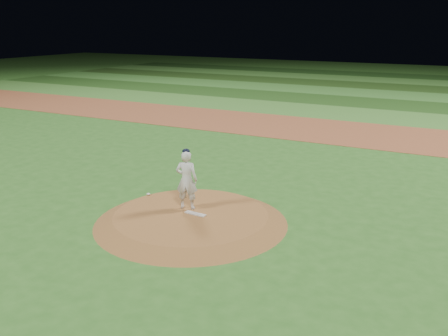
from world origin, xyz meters
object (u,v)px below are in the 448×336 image
at_px(rosin_bag, 148,194).
at_px(pitcher_on_mound, 187,179).
at_px(pitchers_mound, 191,218).
at_px(pitching_rubber, 195,214).

distance_m(rosin_bag, pitcher_on_mound, 1.95).
height_order(pitchers_mound, pitching_rubber, pitching_rubber).
relative_size(pitching_rubber, pitcher_on_mound, 0.36).
bearing_deg(pitcher_on_mound, rosin_bag, 166.59).
height_order(pitchers_mound, rosin_bag, rosin_bag).
height_order(pitching_rubber, rosin_bag, rosin_bag).
bearing_deg(pitchers_mound, pitcher_on_mound, 134.92).
relative_size(pitching_rubber, rosin_bag, 5.36).
distance_m(pitchers_mound, pitching_rubber, 0.19).
relative_size(pitchers_mound, pitcher_on_mound, 3.05).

